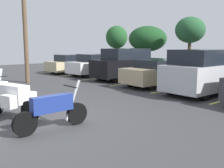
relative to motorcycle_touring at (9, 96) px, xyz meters
The scene contains 13 objects.
ground 1.25m from the motorcycle_touring, 11.80° to the left, with size 44.00×44.00×0.10m, color #38383A.
motorcycle_touring is the anchor object (origin of this frame).
motorcycle_second 1.91m from the motorcycle_touring, 14.02° to the left, with size 0.62×2.07×1.23m.
parking_stripes 8.62m from the motorcycle_touring, 89.05° to the left, with size 22.86×4.80×0.01m.
car_champagne 12.84m from the motorcycle_touring, 138.82° to the left, with size 1.96×4.65×1.42m.
car_white 11.29m from the motorcycle_touring, 129.34° to the left, with size 2.10×4.64×1.52m.
car_black 9.72m from the motorcycle_touring, 115.20° to the left, with size 1.79×4.72×1.93m.
car_tan 8.51m from the motorcycle_touring, 97.13° to the left, with size 1.98×4.76×1.39m.
car_silver 8.45m from the motorcycle_touring, 78.44° to the left, with size 1.99×4.93×1.97m.
utility_pole 8.11m from the motorcycle_touring, 153.59° to the left, with size 1.49×1.21×7.20m.
tree_far_right 23.22m from the motorcycle_touring, 121.75° to the left, with size 4.25×4.25×4.24m.
tree_center 27.02m from the motorcycle_touring, 131.72° to the left, with size 2.82×2.82×4.60m.
tree_right 21.50m from the motorcycle_touring, 109.26° to the left, with size 2.92×2.92×4.88m.
Camera 1 is at (6.74, -2.79, 2.18)m, focal length 41.60 mm.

